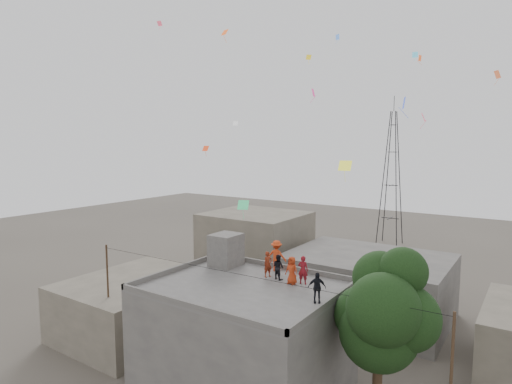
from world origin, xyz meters
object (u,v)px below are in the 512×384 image
Objects in this scene: stair_head_box at (226,250)px; person_red_adult at (303,270)px; person_dark_adult at (317,287)px; tree at (384,313)px; transmission_tower at (391,178)px.

stair_head_box is 5.67m from person_red_adult.
person_dark_adult is (7.48, -2.53, -0.26)m from stair_head_box.
person_red_adult is 2.76m from person_dark_adult.
stair_head_box is 7.90m from person_dark_adult.
tree reaches higher than person_dark_adult.
person_dark_adult is (1.83, -2.07, -0.04)m from person_red_adult.
stair_head_box is 0.22× the size of tree.
person_dark_adult is at bearing -18.72° from stair_head_box.
tree is at bearing -10.74° from stair_head_box.
person_dark_adult is at bearing 122.24° from person_red_adult.
person_red_adult is at bearing 162.62° from tree.
tree reaches higher than person_red_adult.
person_dark_adult is (-3.09, -0.53, 0.74)m from tree.
transmission_tower reaches higher than stair_head_box.
transmission_tower is 38.47m from person_red_adult.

